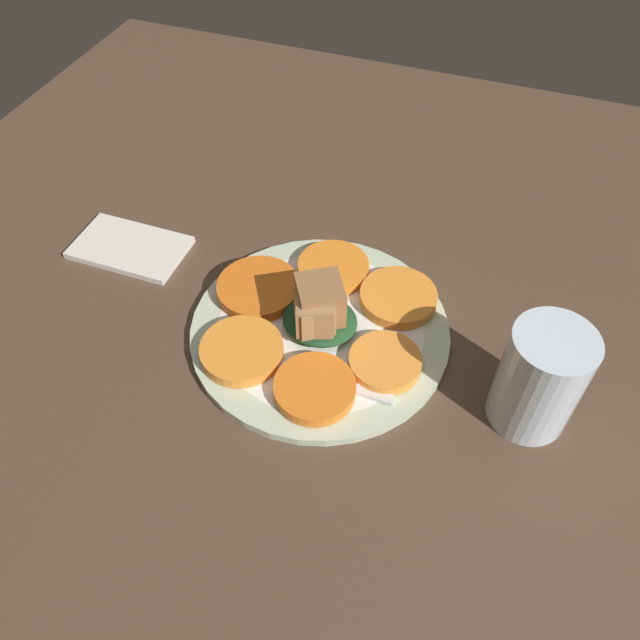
{
  "coord_description": "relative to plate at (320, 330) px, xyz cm",
  "views": [
    {
      "loc": [
        14.61,
        -40.32,
        53.99
      ],
      "look_at": [
        0.0,
        0.0,
        4.1
      ],
      "focal_mm": 35.0,
      "sensor_mm": 36.0,
      "label": 1
    }
  ],
  "objects": [
    {
      "name": "carrot_slice_5",
      "position": [
        2.38,
        -8.11,
        1.22
      ],
      "size": [
        8.1,
        8.1,
        1.28
      ],
      "primitive_type": "cylinder",
      "color": "orange",
      "rests_on": "plate"
    },
    {
      "name": "carrot_slice_0",
      "position": [
        7.95,
        -2.74,
        1.22
      ],
      "size": [
        7.37,
        7.37,
        1.28
      ],
      "primitive_type": "cylinder",
      "color": "orange",
      "rests_on": "plate"
    },
    {
      "name": "fork",
      "position": [
        -0.6,
        -6.35,
        0.78
      ],
      "size": [
        20.0,
        2.45,
        0.4
      ],
      "rotation": [
        0.0,
        0.0,
        -0.02
      ],
      "color": "silver",
      "rests_on": "plate"
    },
    {
      "name": "carrot_slice_4",
      "position": [
        -6.23,
        -6.29,
        1.22
      ],
      "size": [
        8.57,
        8.57,
        1.28
      ],
      "primitive_type": "cylinder",
      "color": "orange",
      "rests_on": "plate"
    },
    {
      "name": "table_slab",
      "position": [
        0.0,
        0.0,
        -1.52
      ],
      "size": [
        120.0,
        120.0,
        2.0
      ],
      "primitive_type": "cube",
      "color": "#4C3828",
      "rests_on": "ground"
    },
    {
      "name": "water_glass",
      "position": [
        22.22,
        -2.71,
        5.14
      ],
      "size": [
        7.59,
        7.59,
        11.32
      ],
      "color": "silver",
      "rests_on": "table_slab"
    },
    {
      "name": "napkin",
      "position": [
        -26.14,
        4.42,
        -0.12
      ],
      "size": [
        13.44,
        8.06,
        0.8
      ],
      "color": "silver",
      "rests_on": "table_slab"
    },
    {
      "name": "carrot_slice_3",
      "position": [
        -8.15,
        2.34,
        1.22
      ],
      "size": [
        9.23,
        9.23,
        1.28
      ],
      "primitive_type": "cylinder",
      "color": "orange",
      "rests_on": "plate"
    },
    {
      "name": "carrot_slice_1",
      "position": [
        6.86,
        6.33,
        1.22
      ],
      "size": [
        8.52,
        8.52,
        1.28
      ],
      "primitive_type": "cylinder",
      "color": "orange",
      "rests_on": "plate"
    },
    {
      "name": "carrot_slice_2",
      "position": [
        -1.37,
        8.24,
        1.22
      ],
      "size": [
        8.16,
        8.16,
        1.28
      ],
      "primitive_type": "cylinder",
      "color": "orange",
      "rests_on": "plate"
    },
    {
      "name": "plate",
      "position": [
        0.0,
        0.0,
        0.0
      ],
      "size": [
        27.75,
        27.75,
        1.05
      ],
      "color": "beige",
      "rests_on": "table_slab"
    },
    {
      "name": "center_pile",
      "position": [
        -0.05,
        -0.5,
        3.42
      ],
      "size": [
        7.99,
        7.61,
        6.39
      ],
      "color": "#1E4723",
      "rests_on": "plate"
    }
  ]
}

